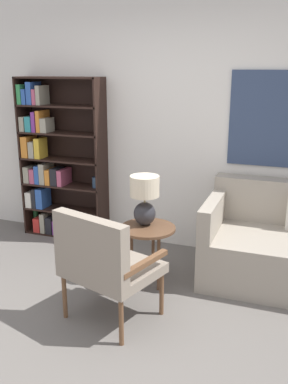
{
  "coord_description": "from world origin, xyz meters",
  "views": [
    {
      "loc": [
        1.37,
        -2.35,
        1.94
      ],
      "look_at": [
        0.15,
        0.98,
        0.9
      ],
      "focal_mm": 40.0,
      "sensor_mm": 36.0,
      "label": 1
    }
  ],
  "objects_px": {
    "bookshelf": "(54,165)",
    "table_lamp": "(145,197)",
    "armchair": "(103,260)",
    "side_table": "(148,234)"
  },
  "relations": [
    {
      "from": "bookshelf",
      "to": "table_lamp",
      "type": "xyz_separation_m",
      "value": [
        1.4,
        -0.78,
        -0.02
      ]
    },
    {
      "from": "bookshelf",
      "to": "armchair",
      "type": "relative_size",
      "value": 2.01
    },
    {
      "from": "bookshelf",
      "to": "table_lamp",
      "type": "relative_size",
      "value": 4.02
    },
    {
      "from": "armchair",
      "to": "side_table",
      "type": "relative_size",
      "value": 1.62
    },
    {
      "from": "armchair",
      "to": "table_lamp",
      "type": "height_order",
      "value": "table_lamp"
    },
    {
      "from": "bookshelf",
      "to": "table_lamp",
      "type": "distance_m",
      "value": 1.6
    },
    {
      "from": "table_lamp",
      "to": "bookshelf",
      "type": "bearing_deg",
      "value": 151.07
    },
    {
      "from": "bookshelf",
      "to": "armchair",
      "type": "distance_m",
      "value": 2.05
    },
    {
      "from": "side_table",
      "to": "table_lamp",
      "type": "distance_m",
      "value": 0.33
    },
    {
      "from": "side_table",
      "to": "armchair",
      "type": "bearing_deg",
      "value": -99.05
    }
  ]
}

